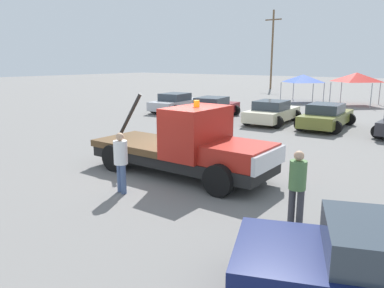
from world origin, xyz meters
name	(u,v)px	position (x,y,z in m)	size (l,w,h in m)	color
ground_plane	(180,174)	(0.00, 0.00, 0.00)	(160.00, 160.00, 0.00)	slate
tow_truck	(189,147)	(0.38, 0.00, 0.94)	(6.19, 2.31, 2.51)	black
person_near_truck	(297,182)	(4.43, -1.41, 0.97)	(0.37, 0.37, 1.67)	#38383D
person_at_hood	(121,158)	(-0.17, -2.32, 0.97)	(0.37, 0.37, 1.68)	#475B84
parked_car_silver	(176,103)	(-9.69, 11.69, 0.65)	(2.72, 4.80, 1.34)	#B7B7BC
parked_car_maroon	(213,108)	(-5.95, 10.78, 0.65)	(2.96, 5.12, 1.34)	maroon
parked_car_cream	(272,112)	(-1.99, 11.05, 0.65)	(2.62, 4.59, 1.34)	beige
parked_car_olive	(326,116)	(1.03, 11.33, 0.65)	(2.56, 4.87, 1.34)	olive
canopy_tent_blue	(303,78)	(-4.99, 23.65, 2.06)	(2.93, 2.93, 2.41)	#9E9EA3
canopy_tent_red	(357,77)	(-0.62, 23.89, 2.27)	(3.18, 3.18, 2.65)	#9E9EA3
utility_pole	(272,48)	(-14.36, 36.96, 5.22)	(2.20, 0.24, 9.91)	brown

